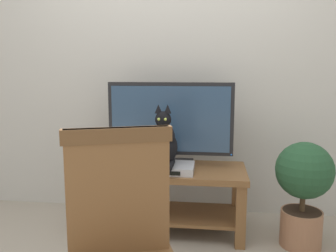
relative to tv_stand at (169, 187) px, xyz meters
The scene contains 8 objects.
back_wall 1.17m from the tv_stand, 96.60° to the left, with size 7.00×0.12×2.80m, color beige.
tv_stand is the anchor object (origin of this frame).
tv 0.49m from the tv_stand, 89.98° to the left, with size 0.95×0.20×0.63m.
media_box 0.20m from the tv_stand, 104.05° to the right, with size 0.43×0.27×0.05m.
cat 0.38m from the tv_stand, 101.56° to the right, with size 0.19×0.33×0.43m.
wooden_chair 1.32m from the tv_stand, 90.89° to the right, with size 0.55×0.56×0.99m.
book_stack 0.43m from the tv_stand, behind, with size 0.25×0.17×0.11m.
potted_plant 0.95m from the tv_stand, ahead, with size 0.38×0.38×0.73m.
Camera 1 is at (0.36, -1.92, 1.21)m, focal length 37.83 mm.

